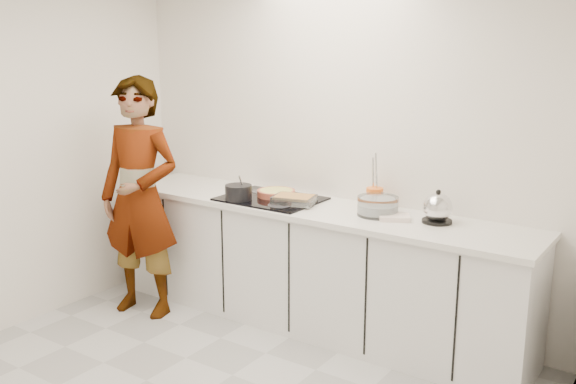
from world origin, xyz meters
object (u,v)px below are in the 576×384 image
Objects in this scene: cook at (140,198)px; hob at (271,199)px; baking_dish at (294,199)px; tart_dish at (276,193)px; mixing_bowl at (378,207)px; kettle at (437,209)px; saucepan at (238,192)px; utensil_crock at (374,198)px.

hob is at bearing 19.24° from cook.
cook reaches higher than baking_dish.
baking_dish is (0.23, -0.10, 0.01)m from tart_dish.
mixing_bowl is at bearing 8.28° from baking_dish.
tart_dish is at bearing 90.62° from hob.
kettle reaches higher than hob.
saucepan is at bearing 14.48° from cook.
tart_dish is 2.49× the size of utensil_crock.
hob is at bearing -174.99° from kettle.
utensil_crock is 1.75m from cook.
tart_dish is 1.54× the size of kettle.
utensil_crock reaches higher than tart_dish.
mixing_bowl is 2.46× the size of utensil_crock.
saucepan is 1.63× the size of utensil_crock.
tart_dish is at bearing 179.09° from mixing_bowl.
saucepan is at bearing -133.90° from hob.
utensil_crock is at bearing 12.30° from cook.
saucepan is 0.66× the size of mixing_bowl.
cook is (-1.70, -0.56, -0.06)m from mixing_bowl.
saucepan is 1.01× the size of kettle.
saucepan reaches higher than hob.
baking_dish is 1.03m from kettle.
mixing_bowl is at bearing -172.53° from kettle.
hob is at bearing 171.93° from baking_dish.
utensil_crock reaches higher than hob.
cook is at bearing -153.91° from saucepan.
saucepan is at bearing -167.26° from mixing_bowl.
saucepan is (-0.17, -0.17, 0.06)m from hob.
hob is 2.98× the size of kettle.
mixing_bowl reaches higher than tart_dish.
kettle is (1.25, 0.04, 0.05)m from tart_dish.
mixing_bowl is at bearing 12.74° from saucepan.
mixing_bowl is 0.20× the size of cook.
mixing_bowl is at bearing -55.80° from utensil_crock.
mixing_bowl reaches higher than hob.
tart_dish is 1.01× the size of mixing_bowl.
saucepan is 1.45m from kettle.
baking_dish is at bearing -8.07° from hob.
tart_dish is at bearing -178.21° from kettle.
baking_dish reaches higher than tart_dish.
tart_dish is (-0.00, 0.07, 0.03)m from hob.
baking_dish is 0.57m from utensil_crock.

